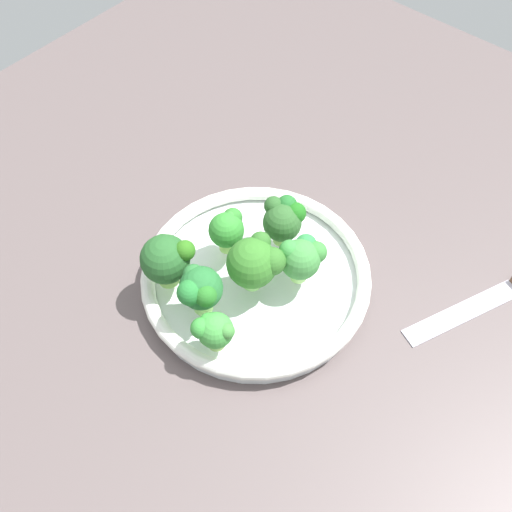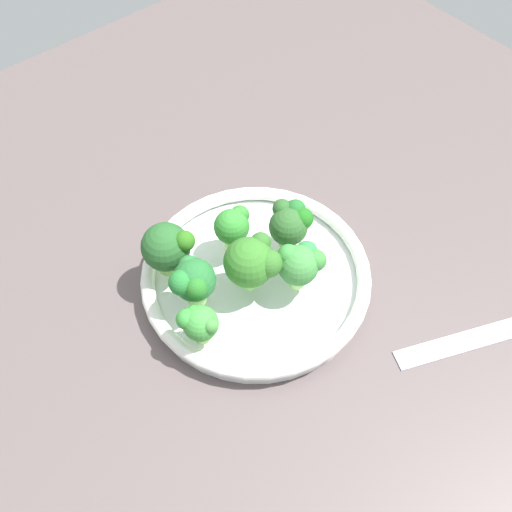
# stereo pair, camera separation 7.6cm
# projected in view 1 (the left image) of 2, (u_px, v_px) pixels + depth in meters

# --- Properties ---
(ground_plane) EXTENTS (1.30, 1.30, 0.03)m
(ground_plane) POSITION_uv_depth(u_px,v_px,m) (282.00, 286.00, 0.83)
(ground_plane) COLOR #584C4C
(bowl) EXTENTS (0.30, 0.30, 0.03)m
(bowl) POSITION_uv_depth(u_px,v_px,m) (256.00, 277.00, 0.80)
(bowl) COLOR white
(bowl) RESTS_ON ground_plane
(broccoli_floret_0) EXTENTS (0.05, 0.05, 0.06)m
(broccoli_floret_0) POSITION_uv_depth(u_px,v_px,m) (302.00, 256.00, 0.75)
(broccoli_floret_0) COLOR #9FDA72
(broccoli_floret_0) RESTS_ON bowl
(broccoli_floret_1) EXTENTS (0.05, 0.05, 0.06)m
(broccoli_floret_1) POSITION_uv_depth(u_px,v_px,m) (227.00, 229.00, 0.78)
(broccoli_floret_1) COLOR #9DD561
(broccoli_floret_1) RESTS_ON bowl
(broccoli_floret_2) EXTENTS (0.04, 0.05, 0.05)m
(broccoli_floret_2) POSITION_uv_depth(u_px,v_px,m) (213.00, 330.00, 0.70)
(broccoli_floret_2) COLOR #88B858
(broccoli_floret_2) RESTS_ON bowl
(broccoli_floret_3) EXTENTS (0.06, 0.06, 0.07)m
(broccoli_floret_3) POSITION_uv_depth(u_px,v_px,m) (199.00, 289.00, 0.72)
(broccoli_floret_3) COLOR #86CA5E
(broccoli_floret_3) RESTS_ON bowl
(broccoli_floret_4) EXTENTS (0.06, 0.06, 0.07)m
(broccoli_floret_4) POSITION_uv_depth(u_px,v_px,m) (166.00, 259.00, 0.75)
(broccoli_floret_4) COLOR #82B952
(broccoli_floret_4) RESTS_ON bowl
(broccoli_floret_5) EXTENTS (0.07, 0.07, 0.07)m
(broccoli_floret_5) POSITION_uv_depth(u_px,v_px,m) (255.00, 262.00, 0.74)
(broccoli_floret_5) COLOR #7AB75C
(broccoli_floret_5) RESTS_ON bowl
(broccoli_floret_6) EXTENTS (0.06, 0.06, 0.06)m
(broccoli_floret_6) POSITION_uv_depth(u_px,v_px,m) (283.00, 219.00, 0.79)
(broccoli_floret_6) COLOR #7FB04E
(broccoli_floret_6) RESTS_ON bowl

